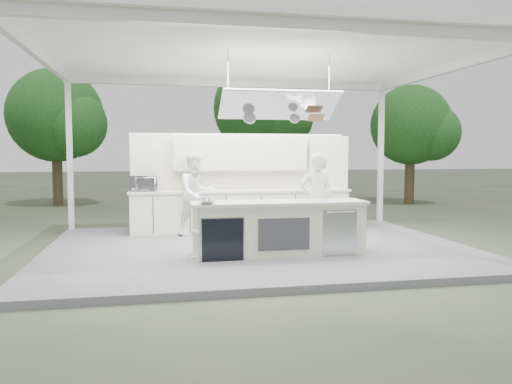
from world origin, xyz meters
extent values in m
plane|color=#495037|center=(0.00, 0.00, 0.00)|extent=(90.00, 90.00, 0.00)
cube|color=slate|center=(0.00, 0.00, 0.06)|extent=(8.00, 6.00, 0.12)
cube|color=white|center=(3.90, 2.90, 1.85)|extent=(0.12, 0.12, 3.70)
cube|color=white|center=(-3.90, 2.90, 1.85)|extent=(0.12, 0.12, 3.70)
cube|color=white|center=(0.00, 0.00, 3.78)|extent=(8.20, 6.20, 0.16)
cube|color=white|center=(0.00, -2.90, 3.62)|extent=(8.00, 0.12, 0.16)
cube|color=white|center=(0.00, 2.90, 3.62)|extent=(8.00, 0.12, 0.16)
cube|color=white|center=(-3.90, 0.00, 3.62)|extent=(0.12, 6.00, 0.16)
cube|color=white|center=(3.90, 0.00, 3.62)|extent=(0.12, 6.00, 0.16)
cube|color=white|center=(0.20, -0.90, 2.75)|extent=(2.00, 0.71, 0.43)
cube|color=white|center=(0.20, -0.90, 2.75)|extent=(2.06, 0.76, 0.46)
cylinder|color=white|center=(-0.70, -0.90, 3.23)|extent=(0.02, 0.02, 0.95)
cylinder|color=white|center=(1.10, -0.90, 3.23)|extent=(0.02, 0.02, 0.95)
cylinder|color=silver|center=(-0.30, -0.75, 2.53)|extent=(0.22, 0.14, 0.21)
cylinder|color=silver|center=(0.50, -0.80, 2.53)|extent=(0.18, 0.12, 0.18)
cube|color=brown|center=(0.90, -0.78, 2.55)|extent=(0.28, 0.18, 0.12)
cube|color=white|center=(0.20, -0.90, 0.57)|extent=(3.00, 0.70, 0.90)
cube|color=white|center=(0.20, -0.90, 1.04)|extent=(3.10, 0.78, 0.05)
cylinder|color=white|center=(-1.30, -1.25, 0.58)|extent=(0.11, 0.11, 0.92)
cube|color=black|center=(-0.85, -1.25, 0.48)|extent=(0.70, 0.04, 0.72)
cube|color=silver|center=(-0.85, -1.26, 0.48)|extent=(0.74, 0.03, 0.72)
cube|color=#343439|center=(0.20, -1.26, 0.54)|extent=(0.90, 0.02, 0.55)
cube|color=silver|center=(1.20, -1.26, 0.54)|extent=(0.62, 0.02, 0.78)
cube|color=white|center=(0.00, 1.90, 0.57)|extent=(5.00, 0.65, 0.90)
cube|color=white|center=(0.00, 1.90, 1.04)|extent=(5.08, 0.72, 0.05)
cube|color=white|center=(0.00, 2.20, 1.25)|extent=(5.00, 0.10, 2.25)
cube|color=white|center=(0.00, 2.07, 1.92)|extent=(3.10, 0.38, 0.80)
cube|color=white|center=(2.10, 2.02, 1.67)|extent=(0.90, 0.45, 1.30)
cube|color=brown|center=(2.10, 2.02, 1.67)|extent=(0.84, 0.40, 0.03)
cylinder|color=silver|center=(2.00, 1.88, 1.13)|extent=(0.20, 0.20, 0.12)
cylinder|color=black|center=(2.00, 1.88, 1.29)|extent=(0.17, 0.17, 0.20)
cylinder|color=black|center=(2.35, 1.88, 1.12)|extent=(0.16, 0.16, 0.10)
cone|color=black|center=(2.35, 1.88, 1.29)|extent=(0.14, 0.14, 0.24)
cylinder|color=#433521|center=(-5.50, 10.00, 1.05)|extent=(0.36, 0.36, 2.10)
sphere|color=#2B6224|center=(-5.50, 10.00, 3.29)|extent=(3.40, 3.40, 3.40)
sphere|color=#2B6224|center=(-4.82, 9.49, 2.95)|extent=(2.38, 2.38, 2.38)
cylinder|color=#433521|center=(2.50, 12.00, 1.22)|extent=(0.36, 0.36, 2.45)
sphere|color=#2B6224|center=(2.50, 12.00, 3.85)|extent=(4.00, 4.00, 4.00)
sphere|color=#2B6224|center=(3.30, 11.40, 3.45)|extent=(2.80, 2.80, 2.80)
cylinder|color=#433521|center=(7.50, 8.00, 0.96)|extent=(0.36, 0.36, 1.92)
sphere|color=#2B6224|center=(7.50, 8.00, 2.97)|extent=(3.00, 3.00, 3.00)
sphere|color=#2B6224|center=(8.10, 7.55, 2.67)|extent=(2.10, 2.10, 2.10)
imported|color=white|center=(1.02, -0.51, 1.02)|extent=(0.67, 0.45, 1.80)
imported|color=white|center=(-1.06, 1.55, 1.03)|extent=(1.08, 0.97, 1.82)
imported|color=#BABDC1|center=(-2.20, 1.99, 1.24)|extent=(0.61, 0.43, 0.33)
imported|color=#B2B4B9|center=(-1.10, -1.15, 1.10)|extent=(0.31, 0.31, 0.07)
imported|color=silver|center=(-1.10, -0.98, 1.11)|extent=(0.29, 0.29, 0.08)
camera|label=1|loc=(-1.90, -9.39, 1.92)|focal=35.00mm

